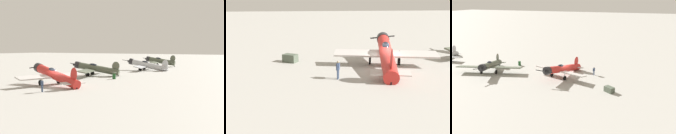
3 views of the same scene
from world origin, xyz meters
The scene contains 4 objects.
ground_plane centered at (0.00, 0.00, 0.00)m, with size 400.00×400.00×0.00m, color #A8A59E.
airplane_foreground centered at (-0.15, -0.50, 1.55)m, with size 10.87×11.03×3.25m.
ground_crew_mechanic centered at (5.43, 2.40, 1.01)m, with size 0.40×0.59×1.66m.
equipment_crate centered at (9.57, -4.92, 0.45)m, with size 1.84×1.69×0.91m.
Camera 2 is at (9.27, 22.36, 6.46)m, focal length 38.55 mm.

